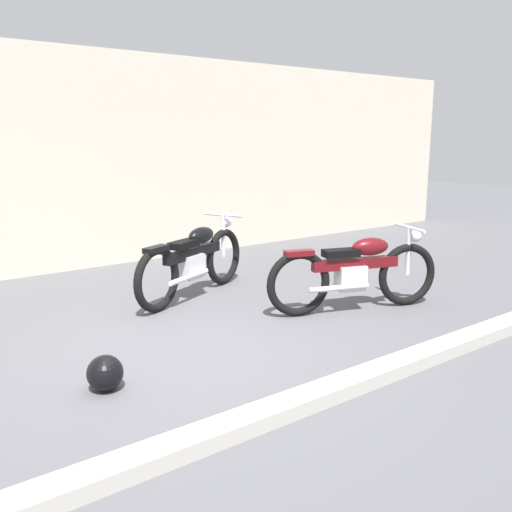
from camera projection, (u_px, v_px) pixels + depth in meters
ground_plane at (198, 351)px, 5.32m from camera, size 40.00×40.00×0.00m
building_wall at (52, 161)px, 8.25m from camera, size 18.00×0.30×3.35m
curb_strip at (297, 403)px, 4.16m from camera, size 18.00×0.24×0.12m
helmet at (105, 373)px, 4.47m from camera, size 0.30×0.30×0.30m
motorcycle_black at (194, 260)px, 7.08m from camera, size 2.08×1.09×1.00m
motorcycle_maroon at (356, 272)px, 6.50m from camera, size 2.11×0.94×0.99m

